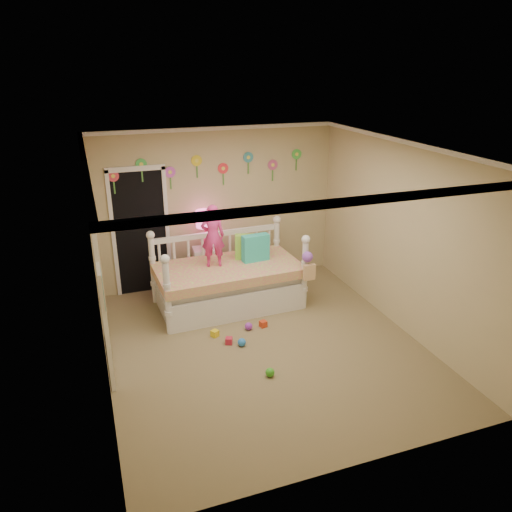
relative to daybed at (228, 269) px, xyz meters
name	(u,v)px	position (x,y,z in m)	size (l,w,h in m)	color
floor	(264,346)	(0.10, -1.30, -0.60)	(4.00, 4.50, 0.01)	#7F684C
ceiling	(265,149)	(0.10, -1.30, 2.00)	(4.00, 4.50, 0.01)	white
back_wall	(217,208)	(0.10, 0.95, 0.70)	(4.00, 0.01, 2.60)	tan
left_wall	(96,277)	(-1.90, -1.30, 0.70)	(0.01, 4.50, 2.60)	tan
right_wall	(402,237)	(2.10, -1.30, 0.70)	(0.01, 4.50, 2.60)	tan
crown_molding	(265,152)	(0.10, -1.30, 1.97)	(4.00, 4.50, 0.06)	white
daybed	(228,269)	(0.00, 0.00, 0.00)	(2.20, 1.18, 1.19)	white
pillow_turquoise	(256,248)	(0.46, 0.04, 0.28)	(0.42, 0.15, 0.42)	#26C0B6
pillow_lime	(248,247)	(0.39, 0.16, 0.26)	(0.41, 0.15, 0.38)	#91E144
child	(213,236)	(-0.20, 0.05, 0.54)	(0.35, 0.23, 0.95)	#DF328A
nightstand	(207,268)	(-0.16, 0.72, -0.24)	(0.42, 0.32, 0.70)	white
table_lamp	(205,224)	(-0.16, 0.72, 0.53)	(0.29, 0.29, 0.63)	#EC1F63
closet_doorway	(141,231)	(-1.15, 0.93, 0.44)	(0.90, 0.04, 2.07)	black
flower_decals	(210,169)	(0.01, 0.93, 1.34)	(3.40, 0.02, 0.50)	#B2668C
mirror_closet	(101,286)	(-1.86, -1.00, 0.45)	(0.07, 1.30, 2.10)	white
wall_picture	(101,289)	(-1.87, -2.20, 0.95)	(0.05, 0.34, 0.42)	white
hanging_bag	(308,267)	(1.05, -0.59, 0.13)	(0.20, 0.16, 0.36)	beige
toy_scatter	(253,350)	(-0.10, -1.43, -0.54)	(0.80, 1.30, 0.11)	#996666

